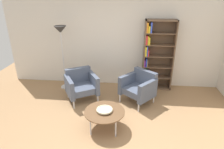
% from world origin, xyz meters
% --- Properties ---
extents(ground_plane, '(8.32, 8.32, 0.00)m').
position_xyz_m(ground_plane, '(0.00, 0.00, 0.00)').
color(ground_plane, '#9E7751').
extents(plaster_back_panel, '(6.40, 0.12, 2.90)m').
position_xyz_m(plaster_back_panel, '(0.00, 2.46, 1.45)').
color(plaster_back_panel, silver).
rests_on(plaster_back_panel, ground_plane).
extents(bookshelf_tall, '(0.80, 0.30, 1.90)m').
position_xyz_m(bookshelf_tall, '(0.98, 2.25, 0.93)').
color(bookshelf_tall, brown).
rests_on(bookshelf_tall, ground_plane).
extents(coffee_table_low, '(0.80, 0.80, 0.40)m').
position_xyz_m(coffee_table_low, '(-0.16, 0.29, 0.37)').
color(coffee_table_low, brown).
rests_on(coffee_table_low, ground_plane).
extents(decorative_bowl, '(0.32, 0.32, 0.05)m').
position_xyz_m(decorative_bowl, '(-0.16, 0.29, 0.43)').
color(decorative_bowl, beige).
rests_on(decorative_bowl, coffee_table_low).
extents(armchair_corner_red, '(0.94, 0.91, 0.78)m').
position_xyz_m(armchair_corner_red, '(-0.89, 1.38, 0.41)').
color(armchair_corner_red, '#4C566B').
rests_on(armchair_corner_red, ground_plane).
extents(armchair_near_window, '(0.95, 0.94, 0.78)m').
position_xyz_m(armchair_near_window, '(0.55, 1.41, 0.41)').
color(armchair_near_window, '#4C566B').
rests_on(armchair_near_window, ground_plane).
extents(floor_lamp_torchiere, '(0.32, 0.32, 1.74)m').
position_xyz_m(floor_lamp_torchiere, '(-1.51, 2.00, 1.45)').
color(floor_lamp_torchiere, silver).
rests_on(floor_lamp_torchiere, ground_plane).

